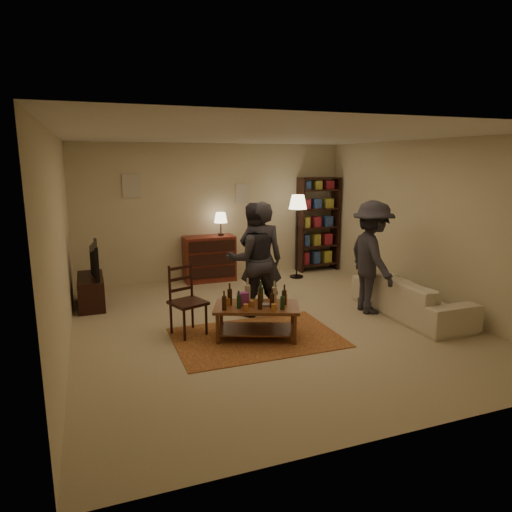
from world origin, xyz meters
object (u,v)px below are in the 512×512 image
person_right (253,259)px  tv_stand (91,283)px  sofa (410,296)px  floor_lamp (298,208)px  person_left (261,259)px  coffee_table (256,309)px  person_by_sofa (372,257)px  dining_chair (186,297)px  bookshelf (318,223)px  dresser (210,257)px

person_right → tv_stand: bearing=-27.3°
tv_stand → sofa: bearing=-25.3°
floor_lamp → person_left: person_left is taller
coffee_table → floor_lamp: size_ratio=0.75×
person_by_sofa → floor_lamp: bearing=11.7°
coffee_table → floor_lamp: 3.54m
dining_chair → person_by_sofa: 2.96m
dining_chair → person_by_sofa: (2.93, -0.08, 0.36)m
tv_stand → person_right: 2.74m
coffee_table → bookshelf: 4.22m
dresser → sofa: size_ratio=0.65×
dining_chair → coffee_table: bearing=-49.9°
dresser → floor_lamp: (1.74, -0.38, 0.96)m
dining_chair → dresser: 2.88m
tv_stand → bookshelf: bearing=11.8°
coffee_table → tv_stand: (-2.07, 2.26, -0.02)m
person_left → dresser: bearing=-68.6°
dining_chair → dresser: size_ratio=0.73×
bookshelf → person_by_sofa: bearing=-100.9°
bookshelf → person_by_sofa: bookshelf is taller
coffee_table → dining_chair: 0.99m
person_left → dining_chair: bearing=33.7°
tv_stand → person_left: 2.87m
bookshelf → dresser: bearing=-178.4°
tv_stand → person_right: (2.37, -1.30, 0.49)m
coffee_table → bookshelf: (2.62, 3.24, 0.63)m
dining_chair → dresser: bearing=48.8°
tv_stand → dresser: size_ratio=0.78×
coffee_table → floor_lamp: floor_lamp is taller
coffee_table → dresser: size_ratio=0.93×
floor_lamp → person_right: size_ratio=0.97×
coffee_table → person_left: (0.41, 0.90, 0.48)m
dresser → sofa: bearing=-52.5°
person_right → person_by_sofa: person_by_sofa is taller
sofa → person_by_sofa: person_by_sofa is taller
dresser → person_left: (0.23, -2.27, 0.41)m
floor_lamp → dresser: bearing=167.6°
sofa → dresser: bearing=37.5°
bookshelf → floor_lamp: (-0.70, -0.45, 0.40)m
dresser → person_by_sofa: bearing=-55.6°
sofa → person_left: bearing=68.7°
floor_lamp → dining_chair: bearing=-140.4°
bookshelf → person_right: bookshelf is taller
dresser → floor_lamp: size_ratio=0.80×
bookshelf → person_right: bearing=-135.5°
person_right → bookshelf: bearing=-134.1°
sofa → person_right: 2.51m
person_by_sofa → sofa: bearing=-117.2°
coffee_table → bookshelf: bearing=51.0°
floor_lamp → sofa: size_ratio=0.81×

